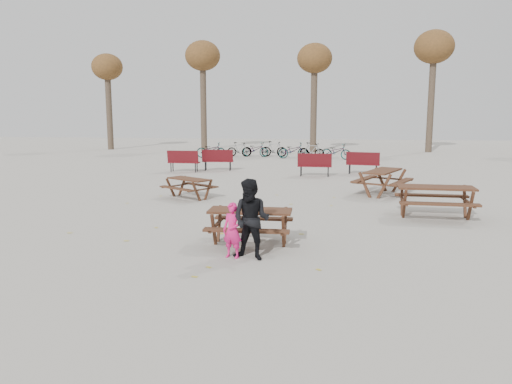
# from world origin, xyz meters

# --- Properties ---
(ground) EXTENTS (80.00, 80.00, 0.00)m
(ground) POSITION_xyz_m (0.00, 0.00, 0.00)
(ground) COLOR gray
(ground) RESTS_ON ground
(main_picnic_table) EXTENTS (1.80, 1.45, 0.78)m
(main_picnic_table) POSITION_xyz_m (0.00, 0.00, 0.59)
(main_picnic_table) COLOR #381E14
(main_picnic_table) RESTS_ON ground
(food_tray) EXTENTS (0.18, 0.11, 0.03)m
(food_tray) POSITION_xyz_m (0.20, -0.08, 0.79)
(food_tray) COLOR white
(food_tray) RESTS_ON main_picnic_table
(bread_roll) EXTENTS (0.14, 0.06, 0.05)m
(bread_roll) POSITION_xyz_m (0.20, -0.08, 0.83)
(bread_roll) COLOR tan
(bread_roll) RESTS_ON food_tray
(soda_bottle) EXTENTS (0.07, 0.07, 0.17)m
(soda_bottle) POSITION_xyz_m (-0.22, -0.21, 0.85)
(soda_bottle) COLOR silver
(soda_bottle) RESTS_ON main_picnic_table
(child) EXTENTS (0.46, 0.37, 1.12)m
(child) POSITION_xyz_m (-0.21, -1.05, 0.56)
(child) COLOR #E31C71
(child) RESTS_ON ground
(adult) EXTENTS (0.91, 0.78, 1.60)m
(adult) POSITION_xyz_m (0.18, -1.11, 0.80)
(adult) COLOR black
(adult) RESTS_ON ground
(picnic_table_east) EXTENTS (2.10, 1.72, 0.87)m
(picnic_table_east) POSITION_xyz_m (4.63, 3.34, 0.43)
(picnic_table_east) COLOR #381E14
(picnic_table_east) RESTS_ON ground
(picnic_table_north) EXTENTS (1.99, 1.90, 0.67)m
(picnic_table_north) POSITION_xyz_m (-2.83, 5.46, 0.33)
(picnic_table_north) COLOR #381E14
(picnic_table_north) RESTS_ON ground
(picnic_table_far) EXTENTS (2.30, 2.49, 0.86)m
(picnic_table_far) POSITION_xyz_m (3.67, 7.02, 0.43)
(picnic_table_far) COLOR #381E14
(picnic_table_far) RESTS_ON ground
(park_bench_row) EXTENTS (9.97, 2.11, 1.03)m
(park_bench_row) POSITION_xyz_m (-0.91, 12.47, 0.52)
(park_bench_row) COLOR maroon
(park_bench_row) RESTS_ON ground
(bicycle_row) EXTENTS (9.47, 2.20, 0.97)m
(bicycle_row) POSITION_xyz_m (-1.31, 20.00, 0.47)
(bicycle_row) COLOR black
(bicycle_row) RESTS_ON ground
(tree_row) EXTENTS (32.17, 3.52, 8.26)m
(tree_row) POSITION_xyz_m (0.90, 25.15, 6.19)
(tree_row) COLOR #382B21
(tree_row) RESTS_ON ground
(fallen_leaves) EXTENTS (11.00, 11.00, 0.01)m
(fallen_leaves) POSITION_xyz_m (0.50, 2.50, 0.00)
(fallen_leaves) COLOR gold
(fallen_leaves) RESTS_ON ground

